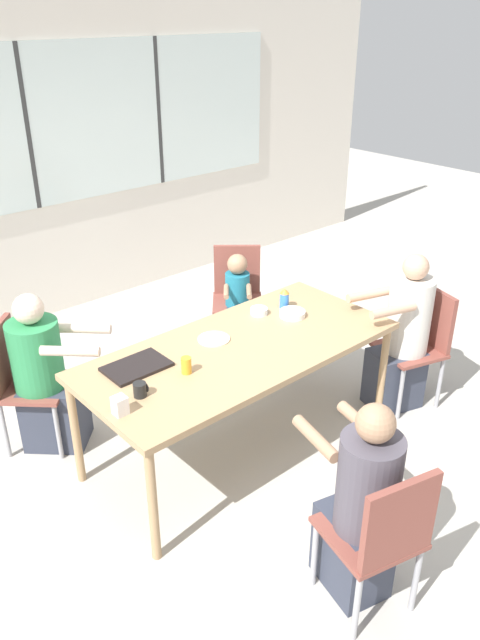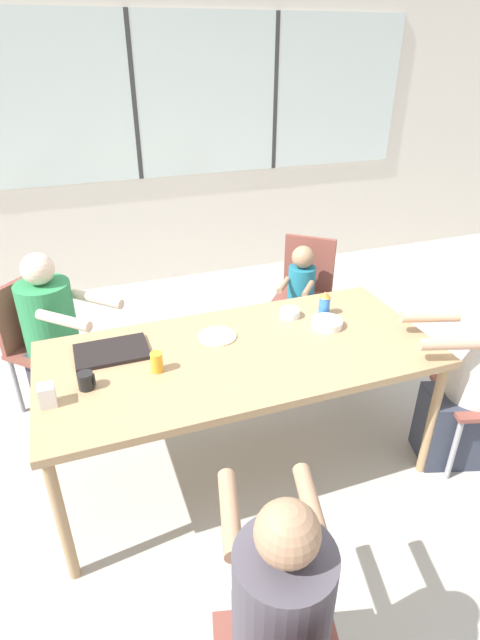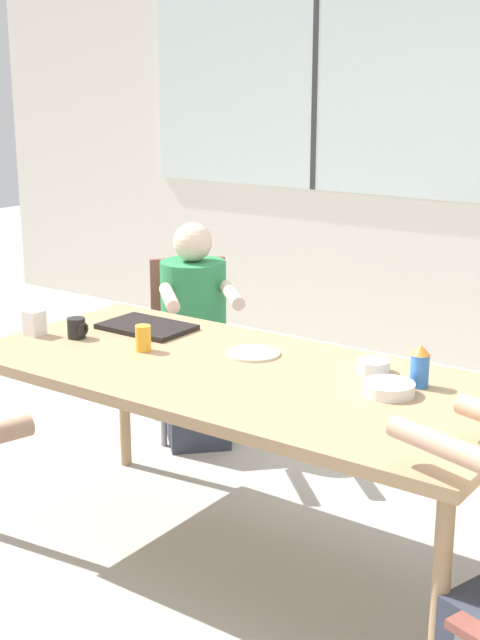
{
  "view_description": "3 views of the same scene",
  "coord_description": "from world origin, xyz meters",
  "px_view_note": "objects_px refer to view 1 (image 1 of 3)",
  "views": [
    {
      "loc": [
        -2.17,
        -2.46,
        2.6
      ],
      "look_at": [
        0.0,
        0.0,
        0.93
      ],
      "focal_mm": 35.0,
      "sensor_mm": 36.0,
      "label": 1
    },
    {
      "loc": [
        -0.72,
        -1.98,
        2.11
      ],
      "look_at": [
        0.0,
        0.0,
        0.93
      ],
      "focal_mm": 28.0,
      "sensor_mm": 36.0,
      "label": 2
    },
    {
      "loc": [
        1.71,
        -2.39,
        1.74
      ],
      "look_at": [
        0.0,
        0.0,
        0.93
      ],
      "focal_mm": 50.0,
      "sensor_mm": 36.0,
      "label": 3
    }
  ],
  "objects_px": {
    "chair_for_man_teal_shirt": "(383,532)",
    "bowl_cereal": "(292,314)",
    "person_woman_green_shirt": "(402,340)",
    "chair_for_man_blue_shirt": "(19,375)",
    "chair_for_woman_green_shirt": "(421,337)",
    "person_man_teal_shirt": "(360,510)",
    "chair_for_toddler": "(237,289)",
    "person_toddler": "(237,309)",
    "sippy_cup": "(284,298)",
    "juice_glass": "(186,365)",
    "coffee_mug": "(140,390)",
    "bowl_white_shallow": "(259,311)",
    "milk_carton_small": "(120,406)",
    "person_man_blue_shirt": "(46,380)"
  },
  "relations": [
    {
      "from": "chair_for_toddler",
      "to": "bowl_white_shallow",
      "type": "height_order",
      "value": "chair_for_toddler"
    },
    {
      "from": "bowl_cereal",
      "to": "coffee_mug",
      "type": "bearing_deg",
      "value": -174.24
    },
    {
      "from": "sippy_cup",
      "to": "juice_glass",
      "type": "distance_m",
      "value": 1.03
    },
    {
      "from": "chair_for_woman_green_shirt",
      "to": "chair_for_man_blue_shirt",
      "type": "distance_m",
      "value": 2.72
    },
    {
      "from": "chair_for_man_blue_shirt",
      "to": "person_toddler",
      "type": "distance_m",
      "value": 1.81
    },
    {
      "from": "person_man_teal_shirt",
      "to": "coffee_mug",
      "type": "distance_m",
      "value": 1.26
    },
    {
      "from": "person_woman_green_shirt",
      "to": "coffee_mug",
      "type": "relative_size",
      "value": 14.41
    },
    {
      "from": "person_toddler",
      "to": "chair_for_man_teal_shirt",
      "type": "bearing_deg",
      "value": 103.82
    },
    {
      "from": "person_woman_green_shirt",
      "to": "chair_for_toddler",
      "type": "bearing_deg",
      "value": 27.97
    },
    {
      "from": "chair_for_toddler",
      "to": "sippy_cup",
      "type": "height_order",
      "value": "sippy_cup"
    },
    {
      "from": "person_woman_green_shirt",
      "to": "person_toddler",
      "type": "bearing_deg",
      "value": 33.12
    },
    {
      "from": "chair_for_toddler",
      "to": "person_woman_green_shirt",
      "type": "distance_m",
      "value": 1.45
    },
    {
      "from": "chair_for_toddler",
      "to": "person_woman_green_shirt",
      "type": "height_order",
      "value": "person_woman_green_shirt"
    },
    {
      "from": "person_man_teal_shirt",
      "to": "chair_for_man_teal_shirt",
      "type": "bearing_deg",
      "value": -90.0
    },
    {
      "from": "chair_for_toddler",
      "to": "juice_glass",
      "type": "bearing_deg",
      "value": 79.81
    },
    {
      "from": "sippy_cup",
      "to": "chair_for_man_teal_shirt",
      "type": "bearing_deg",
      "value": -120.76
    },
    {
      "from": "chair_for_woman_green_shirt",
      "to": "sippy_cup",
      "type": "distance_m",
      "value": 1.03
    },
    {
      "from": "person_toddler",
      "to": "coffee_mug",
      "type": "bearing_deg",
      "value": 73.2
    },
    {
      "from": "chair_for_woman_green_shirt",
      "to": "chair_for_man_blue_shirt",
      "type": "relative_size",
      "value": 1.0
    },
    {
      "from": "chair_for_woman_green_shirt",
      "to": "person_man_teal_shirt",
      "type": "distance_m",
      "value": 1.82
    },
    {
      "from": "juice_glass",
      "to": "bowl_cereal",
      "type": "distance_m",
      "value": 0.96
    },
    {
      "from": "coffee_mug",
      "to": "bowl_cereal",
      "type": "bearing_deg",
      "value": 5.76
    },
    {
      "from": "chair_for_man_blue_shirt",
      "to": "person_woman_green_shirt",
      "type": "xyz_separation_m",
      "value": [
        2.18,
        -1.34,
        0.01
      ]
    },
    {
      "from": "person_man_blue_shirt",
      "to": "juice_glass",
      "type": "distance_m",
      "value": 1.05
    },
    {
      "from": "person_man_teal_shirt",
      "to": "person_toddler",
      "type": "relative_size",
      "value": 1.28
    },
    {
      "from": "chair_for_man_teal_shirt",
      "to": "person_toddler",
      "type": "height_order",
      "value": "person_toddler"
    },
    {
      "from": "person_woman_green_shirt",
      "to": "sippy_cup",
      "type": "bearing_deg",
      "value": 63.8
    },
    {
      "from": "chair_for_man_teal_shirt",
      "to": "milk_carton_small",
      "type": "bearing_deg",
      "value": 128.87
    },
    {
      "from": "sippy_cup",
      "to": "milk_carton_small",
      "type": "distance_m",
      "value": 1.52
    },
    {
      "from": "chair_for_woman_green_shirt",
      "to": "person_man_teal_shirt",
      "type": "xyz_separation_m",
      "value": [
        -1.64,
        -0.78,
        -0.01
      ]
    },
    {
      "from": "chair_for_man_teal_shirt",
      "to": "bowl_cereal",
      "type": "distance_m",
      "value": 1.7
    },
    {
      "from": "chair_for_woman_green_shirt",
      "to": "person_woman_green_shirt",
      "type": "distance_m",
      "value": 0.16
    },
    {
      "from": "person_man_blue_shirt",
      "to": "milk_carton_small",
      "type": "relative_size",
      "value": 10.78
    },
    {
      "from": "chair_for_man_blue_shirt",
      "to": "person_woman_green_shirt",
      "type": "distance_m",
      "value": 2.56
    },
    {
      "from": "chair_for_woman_green_shirt",
      "to": "person_woman_green_shirt",
      "type": "height_order",
      "value": "person_woman_green_shirt"
    },
    {
      "from": "person_man_blue_shirt",
      "to": "bowl_cereal",
      "type": "relative_size",
      "value": 6.31
    },
    {
      "from": "juice_glass",
      "to": "milk_carton_small",
      "type": "xyz_separation_m",
      "value": [
        -0.49,
        -0.09,
        0.0
      ]
    },
    {
      "from": "bowl_cereal",
      "to": "person_woman_green_shirt",
      "type": "bearing_deg",
      "value": -34.3
    },
    {
      "from": "chair_for_toddler",
      "to": "person_toddler",
      "type": "relative_size",
      "value": 0.99
    },
    {
      "from": "chair_for_man_teal_shirt",
      "to": "bowl_white_shallow",
      "type": "relative_size",
      "value": 7.52
    },
    {
      "from": "coffee_mug",
      "to": "milk_carton_small",
      "type": "distance_m",
      "value": 0.18
    },
    {
      "from": "person_toddler",
      "to": "bowl_white_shallow",
      "type": "relative_size",
      "value": 7.57
    },
    {
      "from": "person_man_teal_shirt",
      "to": "sippy_cup",
      "type": "relative_size",
      "value": 7.65
    },
    {
      "from": "chair_for_woman_green_shirt",
      "to": "chair_for_man_teal_shirt",
      "type": "xyz_separation_m",
      "value": [
        -1.68,
        -0.94,
        0.0
      ]
    },
    {
      "from": "coffee_mug",
      "to": "juice_glass",
      "type": "distance_m",
      "value": 0.32
    },
    {
      "from": "chair_for_man_blue_shirt",
      "to": "person_woman_green_shirt",
      "type": "relative_size",
      "value": 0.75
    },
    {
      "from": "person_toddler",
      "to": "chair_for_toddler",
      "type": "bearing_deg",
      "value": -90.0
    },
    {
      "from": "chair_for_man_teal_shirt",
      "to": "bowl_white_shallow",
      "type": "distance_m",
      "value": 1.78
    },
    {
      "from": "chair_for_man_blue_shirt",
      "to": "person_toddler",
      "type": "relative_size",
      "value": 0.99
    },
    {
      "from": "chair_for_man_blue_shirt",
      "to": "person_toddler",
      "type": "height_order",
      "value": "person_toddler"
    }
  ]
}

